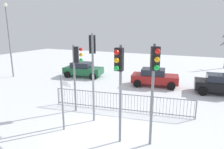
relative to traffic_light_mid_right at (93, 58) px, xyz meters
name	(u,v)px	position (x,y,z in m)	size (l,w,h in m)	color
ground_plane	(98,134)	(0.95, -1.26, -3.33)	(60.00, 60.00, 0.00)	white
traffic_light_mid_right	(93,58)	(0.00, 0.00, 0.00)	(0.43, 0.50, 4.55)	slate
traffic_light_rear_left	(154,73)	(3.40, -1.21, -0.24)	(0.41, 0.52, 4.22)	slate
traffic_light_foreground_right	(77,63)	(-1.42, 0.65, -0.49)	(0.53, 0.40, 3.88)	slate
traffic_light_rear_right	(119,73)	(2.09, -1.56, -0.29)	(0.32, 0.57, 4.15)	slate
direction_sign_post	(63,100)	(-0.70, -1.58, -1.81)	(0.76, 0.27, 2.70)	slate
pedestrian_guard_railing	(121,102)	(0.90, 1.64, -2.78)	(8.20, 1.29, 1.07)	slate
car_green_far	(83,69)	(-5.77, 8.03, -2.57)	(3.99, 2.34, 1.47)	#195933
car_red_mid	(154,77)	(1.49, 7.73, -2.57)	(4.01, 2.40, 1.47)	maroon
car_black_near	(222,84)	(6.51, 7.62, -2.57)	(3.92, 2.18, 1.47)	black
street_lamp	(9,33)	(-12.21, 5.14, 0.98)	(0.36, 0.36, 7.09)	slate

